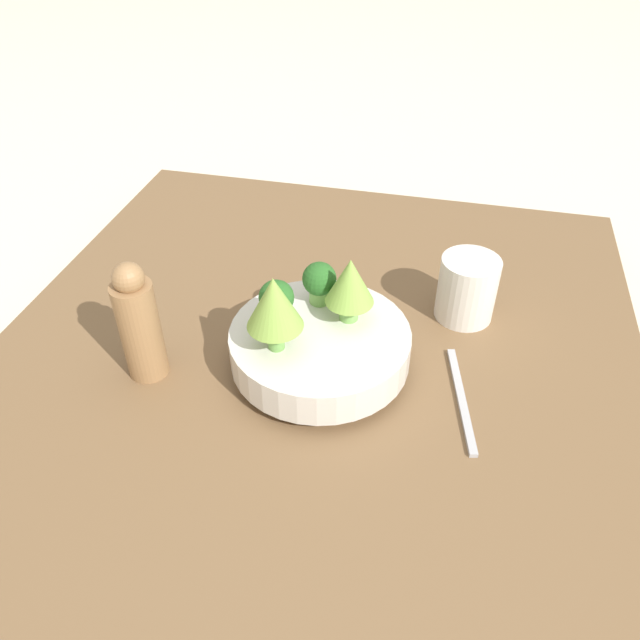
# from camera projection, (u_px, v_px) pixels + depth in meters

# --- Properties ---
(ground_plane) EXTENTS (6.00, 6.00, 0.00)m
(ground_plane) POSITION_uv_depth(u_px,v_px,m) (315.00, 372.00, 0.90)
(ground_plane) COLOR beige
(table) EXTENTS (0.96, 0.90, 0.05)m
(table) POSITION_uv_depth(u_px,v_px,m) (315.00, 360.00, 0.89)
(table) COLOR brown
(table) RESTS_ON ground_plane
(bowl) EXTENTS (0.24, 0.24, 0.06)m
(bowl) POSITION_uv_depth(u_px,v_px,m) (320.00, 347.00, 0.82)
(bowl) COLOR silver
(bowl) RESTS_ON table
(broccoli_floret_right) EXTENTS (0.05, 0.05, 0.06)m
(broccoli_floret_right) POSITION_uv_depth(u_px,v_px,m) (321.00, 281.00, 0.83)
(broccoli_floret_right) COLOR #7AB256
(broccoli_floret_right) RESTS_ON bowl
(romanesco_piece_near) EXTENTS (0.06, 0.06, 0.09)m
(romanesco_piece_near) POSITION_uv_depth(u_px,v_px,m) (350.00, 283.00, 0.79)
(romanesco_piece_near) COLOR #7AB256
(romanesco_piece_near) RESTS_ON bowl
(broccoli_floret_back) EXTENTS (0.04, 0.04, 0.07)m
(broccoli_floret_back) POSITION_uv_depth(u_px,v_px,m) (277.00, 302.00, 0.78)
(broccoli_floret_back) COLOR #609347
(broccoli_floret_back) RESTS_ON bowl
(romanesco_piece_far) EXTENTS (0.07, 0.07, 0.11)m
(romanesco_piece_far) POSITION_uv_depth(u_px,v_px,m) (274.00, 304.00, 0.74)
(romanesco_piece_far) COLOR #6BA34C
(romanesco_piece_far) RESTS_ON bowl
(cup) EXTENTS (0.08, 0.08, 0.10)m
(cup) POSITION_uv_depth(u_px,v_px,m) (467.00, 288.00, 0.90)
(cup) COLOR silver
(cup) RESTS_ON table
(pepper_mill) EXTENTS (0.05, 0.05, 0.17)m
(pepper_mill) POSITION_uv_depth(u_px,v_px,m) (139.00, 324.00, 0.78)
(pepper_mill) COLOR #997047
(pepper_mill) RESTS_ON table
(fork) EXTENTS (0.18, 0.05, 0.01)m
(fork) POSITION_uv_depth(u_px,v_px,m) (461.00, 399.00, 0.79)
(fork) COLOR #B2B2B7
(fork) RESTS_ON table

